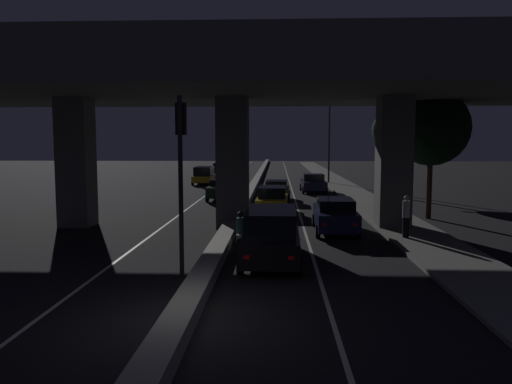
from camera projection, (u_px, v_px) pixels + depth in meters
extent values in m
plane|color=black|center=(185.00, 319.00, 11.58)|extent=(200.00, 200.00, 0.00)
cube|color=beige|center=(218.00, 187.00, 46.52)|extent=(0.12, 126.00, 0.00)
cube|color=beige|center=(291.00, 187.00, 46.23)|extent=(0.12, 126.00, 0.00)
cube|color=gray|center=(254.00, 184.00, 46.35)|extent=(0.68, 126.00, 0.43)
cube|color=slate|center=(355.00, 194.00, 39.06)|extent=(2.80, 126.00, 0.13)
cube|color=#5B5956|center=(76.00, 163.00, 24.28)|extent=(1.50, 1.51, 6.24)
cube|color=#5B5956|center=(394.00, 163.00, 23.63)|extent=(1.50, 1.51, 6.24)
cube|color=#5B5956|center=(233.00, 163.00, 23.96)|extent=(1.50, 1.51, 6.24)
cube|color=#5B5956|center=(232.00, 75.00, 23.55)|extent=(36.66, 12.55, 2.08)
cube|color=#333335|center=(232.00, 42.00, 23.40)|extent=(36.66, 0.40, 0.90)
cylinder|color=black|center=(181.00, 188.00, 14.87)|extent=(0.14, 0.14, 5.47)
cube|color=black|center=(181.00, 119.00, 14.84)|extent=(0.30, 0.28, 0.95)
sphere|color=red|center=(182.00, 109.00, 14.96)|extent=(0.18, 0.18, 0.18)
sphere|color=black|center=(182.00, 119.00, 14.99)|extent=(0.18, 0.18, 0.18)
sphere|color=black|center=(182.00, 129.00, 15.02)|extent=(0.18, 0.18, 0.18)
cylinder|color=#2D2D30|center=(329.00, 140.00, 49.37)|extent=(0.18, 0.18, 8.64)
cylinder|color=#2D2D30|center=(318.00, 98.00, 49.01)|extent=(2.30, 0.10, 0.10)
ellipsoid|color=#F2B759|center=(306.00, 99.00, 49.07)|extent=(0.56, 0.32, 0.24)
cube|color=black|center=(271.00, 244.00, 16.86)|extent=(1.95, 4.48, 0.77)
cube|color=black|center=(271.00, 221.00, 16.89)|extent=(1.70, 3.23, 0.78)
cylinder|color=black|center=(248.00, 246.00, 18.41)|extent=(0.21, 0.60, 0.60)
cylinder|color=black|center=(297.00, 246.00, 18.30)|extent=(0.21, 0.60, 0.60)
cylinder|color=black|center=(240.00, 265.00, 15.49)|extent=(0.21, 0.60, 0.60)
cylinder|color=black|center=(299.00, 266.00, 15.38)|extent=(0.21, 0.60, 0.60)
cube|color=red|center=(247.00, 257.00, 14.68)|extent=(0.18, 0.03, 0.11)
cube|color=red|center=(291.00, 258.00, 14.60)|extent=(0.18, 0.03, 0.11)
cube|color=#141938|center=(335.00, 217.00, 22.87)|extent=(1.87, 4.65, 0.77)
cube|color=black|center=(336.00, 204.00, 22.58)|extent=(1.60, 2.25, 0.49)
cylinder|color=black|center=(314.00, 220.00, 24.48)|extent=(0.21, 0.59, 0.59)
cylinder|color=black|center=(350.00, 221.00, 24.37)|extent=(0.21, 0.59, 0.59)
cylinder|color=black|center=(318.00, 231.00, 21.46)|extent=(0.21, 0.59, 0.59)
cylinder|color=black|center=(358.00, 232.00, 21.35)|extent=(0.21, 0.59, 0.59)
cube|color=red|center=(325.00, 224.00, 20.61)|extent=(0.18, 0.03, 0.11)
cube|color=red|center=(355.00, 225.00, 20.53)|extent=(0.18, 0.03, 0.11)
cube|color=gold|center=(272.00, 202.00, 29.28)|extent=(1.88, 4.03, 0.61)
cube|color=black|center=(272.00, 192.00, 29.22)|extent=(1.63, 2.43, 0.61)
cylinder|color=black|center=(259.00, 204.00, 30.67)|extent=(0.22, 0.60, 0.60)
cylinder|color=black|center=(287.00, 205.00, 30.55)|extent=(0.22, 0.60, 0.60)
cylinder|color=black|center=(256.00, 210.00, 28.06)|extent=(0.22, 0.60, 0.60)
cylinder|color=black|center=(287.00, 211.00, 27.94)|extent=(0.22, 0.60, 0.60)
cube|color=red|center=(260.00, 206.00, 27.32)|extent=(0.18, 0.03, 0.11)
cube|color=red|center=(282.00, 206.00, 27.24)|extent=(0.18, 0.03, 0.11)
cube|color=black|center=(277.00, 192.00, 35.26)|extent=(1.86, 4.27, 0.63)
cube|color=black|center=(277.00, 184.00, 34.99)|extent=(1.56, 2.08, 0.52)
cylinder|color=black|center=(267.00, 194.00, 36.73)|extent=(0.23, 0.62, 0.61)
cylinder|color=black|center=(289.00, 194.00, 36.59)|extent=(0.23, 0.62, 0.61)
cylinder|color=black|center=(264.00, 198.00, 33.99)|extent=(0.23, 0.62, 0.61)
cylinder|color=black|center=(288.00, 199.00, 33.84)|extent=(0.23, 0.62, 0.61)
cube|color=red|center=(267.00, 194.00, 33.22)|extent=(0.18, 0.04, 0.11)
cube|color=red|center=(284.00, 195.00, 33.11)|extent=(0.18, 0.04, 0.11)
cube|color=#141938|center=(313.00, 185.00, 41.24)|extent=(1.97, 4.49, 0.67)
cube|color=black|center=(313.00, 177.00, 41.07)|extent=(1.69, 1.81, 0.54)
cylinder|color=black|center=(301.00, 187.00, 42.76)|extent=(0.21, 0.61, 0.60)
cylinder|color=black|center=(322.00, 187.00, 42.72)|extent=(0.21, 0.61, 0.60)
cylinder|color=black|center=(303.00, 190.00, 39.84)|extent=(0.21, 0.61, 0.60)
cylinder|color=black|center=(326.00, 190.00, 39.79)|extent=(0.21, 0.61, 0.60)
cube|color=red|center=(307.00, 186.00, 39.03)|extent=(0.18, 0.03, 0.11)
cube|color=red|center=(324.00, 186.00, 39.00)|extent=(0.18, 0.03, 0.11)
cube|color=black|center=(222.00, 191.00, 35.72)|extent=(1.83, 4.20, 0.72)
cube|color=black|center=(222.00, 182.00, 35.87)|extent=(1.60, 2.02, 0.43)
cylinder|color=black|center=(233.00, 198.00, 34.34)|extent=(0.20, 0.63, 0.63)
cylinder|color=black|center=(207.00, 198.00, 34.42)|extent=(0.20, 0.63, 0.63)
cylinder|color=black|center=(236.00, 194.00, 37.09)|extent=(0.20, 0.63, 0.63)
cylinder|color=black|center=(212.00, 193.00, 37.17)|extent=(0.20, 0.63, 0.63)
cube|color=white|center=(234.00, 189.00, 37.80)|extent=(0.18, 0.03, 0.11)
cube|color=white|center=(217.00, 189.00, 37.85)|extent=(0.18, 0.03, 0.11)
cube|color=gold|center=(204.00, 178.00, 49.23)|extent=(1.89, 4.43, 0.59)
cube|color=black|center=(204.00, 171.00, 49.05)|extent=(1.66, 3.19, 0.85)
cylinder|color=black|center=(212.00, 182.00, 47.77)|extent=(0.20, 0.60, 0.60)
cylinder|color=black|center=(193.00, 182.00, 47.84)|extent=(0.20, 0.60, 0.60)
cylinder|color=black|center=(215.00, 180.00, 50.67)|extent=(0.20, 0.60, 0.60)
cylinder|color=black|center=(197.00, 180.00, 50.74)|extent=(0.20, 0.60, 0.60)
cube|color=white|center=(214.00, 178.00, 51.42)|extent=(0.18, 0.03, 0.11)
cube|color=white|center=(201.00, 177.00, 51.47)|extent=(0.18, 0.03, 0.11)
cube|color=black|center=(221.00, 170.00, 61.68)|extent=(2.03, 4.03, 0.69)
cube|color=black|center=(221.00, 165.00, 61.72)|extent=(1.72, 1.64, 0.55)
cylinder|color=black|center=(227.00, 174.00, 60.35)|extent=(0.23, 0.69, 0.68)
cylinder|color=black|center=(212.00, 174.00, 60.49)|extent=(0.23, 0.69, 0.68)
cylinder|color=black|center=(229.00, 172.00, 62.94)|extent=(0.23, 0.69, 0.68)
cylinder|color=black|center=(215.00, 172.00, 63.08)|extent=(0.23, 0.69, 0.68)
cube|color=white|center=(228.00, 170.00, 63.61)|extent=(0.18, 0.04, 0.11)
cube|color=white|center=(218.00, 170.00, 63.72)|extent=(0.18, 0.04, 0.11)
cube|color=silver|center=(230.00, 166.00, 74.53)|extent=(2.05, 4.66, 0.59)
cube|color=black|center=(230.00, 162.00, 74.70)|extent=(1.72, 2.27, 0.45)
cylinder|color=black|center=(234.00, 168.00, 72.98)|extent=(0.23, 0.68, 0.67)
cylinder|color=black|center=(222.00, 168.00, 73.14)|extent=(0.23, 0.68, 0.67)
cylinder|color=black|center=(237.00, 167.00, 75.97)|extent=(0.23, 0.68, 0.67)
cylinder|color=black|center=(225.00, 167.00, 76.13)|extent=(0.23, 0.68, 0.67)
cube|color=white|center=(236.00, 166.00, 76.75)|extent=(0.18, 0.04, 0.11)
cube|color=white|center=(228.00, 166.00, 76.87)|extent=(0.18, 0.04, 0.11)
cylinder|color=black|center=(242.00, 239.00, 19.77)|extent=(0.09, 0.55, 0.55)
cylinder|color=black|center=(239.00, 246.00, 18.41)|extent=(0.11, 0.55, 0.55)
cube|color=silver|center=(240.00, 237.00, 19.07)|extent=(0.26, 1.04, 0.32)
cylinder|color=#26593F|center=(240.00, 225.00, 19.02)|extent=(0.33, 0.33, 0.58)
sphere|color=black|center=(240.00, 215.00, 18.98)|extent=(0.24, 0.24, 0.24)
cube|color=red|center=(239.00, 241.00, 18.34)|extent=(0.08, 0.03, 0.08)
cylinder|color=black|center=(406.00, 227.00, 20.89)|extent=(0.26, 0.26, 0.84)
cylinder|color=beige|center=(406.00, 209.00, 20.81)|extent=(0.31, 0.31, 0.70)
sphere|color=tan|center=(407.00, 198.00, 20.76)|extent=(0.23, 0.23, 0.23)
cylinder|color=#2D2116|center=(429.00, 188.00, 26.82)|extent=(0.29, 0.29, 3.36)
sphere|color=black|center=(431.00, 128.00, 26.51)|extent=(4.07, 4.07, 4.07)
cylinder|color=#38281C|center=(391.00, 171.00, 37.97)|extent=(0.29, 0.29, 3.90)
sphere|color=black|center=(392.00, 130.00, 37.67)|extent=(3.01, 3.01, 3.01)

